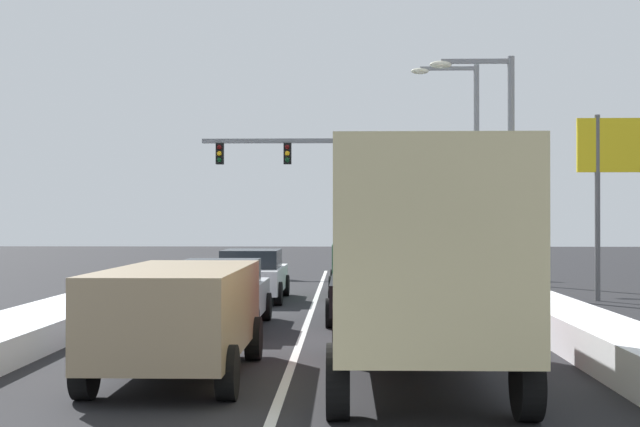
{
  "coord_description": "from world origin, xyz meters",
  "views": [
    {
      "loc": [
        0.87,
        -5.89,
        2.4
      ],
      "look_at": [
        -0.09,
        28.97,
        2.64
      ],
      "focal_mm": 50.09,
      "sensor_mm": 36.0,
      "label": 1
    }
  ],
  "objects": [
    {
      "name": "ground_plane",
      "position": [
        0.0,
        13.67,
        0.0
      ],
      "size": [
        120.0,
        120.0,
        0.0
      ],
      "primitive_type": "plane",
      "color": "black"
    },
    {
      "name": "lane_stripe_between_right_lane_and_center_lane",
      "position": [
        -0.0,
        17.09,
        0.0
      ],
      "size": [
        0.14,
        37.59,
        0.01
      ],
      "primitive_type": "cube",
      "color": "silver",
      "rests_on": "ground"
    },
    {
      "name": "snow_bank_right_shoulder",
      "position": [
        5.3,
        17.09,
        0.32
      ],
      "size": [
        1.31,
        37.59,
        0.65
      ],
      "primitive_type": "cube",
      "color": "white",
      "rests_on": "ground"
    },
    {
      "name": "snow_bank_left_shoulder",
      "position": [
        -5.3,
        17.09,
        0.26
      ],
      "size": [
        1.86,
        37.59,
        0.52
      ],
      "primitive_type": "cube",
      "color": "white",
      "rests_on": "ground"
    },
    {
      "name": "box_truck_right_lane_nearest",
      "position": [
        1.92,
        7.21,
        1.9
      ],
      "size": [
        2.53,
        7.2,
        3.36
      ],
      "color": "maroon",
      "rests_on": "ground"
    },
    {
      "name": "sedan_black_right_lane_second",
      "position": [
        1.45,
        15.38,
        0.76
      ],
      "size": [
        2.0,
        4.5,
        1.51
      ],
      "color": "black",
      "rests_on": "ground"
    },
    {
      "name": "suv_green_right_lane_third",
      "position": [
        1.48,
        22.1,
        1.02
      ],
      "size": [
        2.16,
        4.9,
        1.67
      ],
      "color": "#1E5633",
      "rests_on": "ground"
    },
    {
      "name": "suv_tan_center_lane_nearest",
      "position": [
        -1.64,
        7.58,
        1.02
      ],
      "size": [
        2.16,
        4.9,
        1.67
      ],
      "color": "#937F60",
      "rests_on": "ground"
    },
    {
      "name": "sedan_silver_center_lane_second",
      "position": [
        -1.88,
        13.67,
        0.76
      ],
      "size": [
        2.0,
        4.5,
        1.51
      ],
      "color": "#B7BABF",
      "rests_on": "ground"
    },
    {
      "name": "sedan_white_center_lane_third",
      "position": [
        -1.87,
        20.5,
        0.76
      ],
      "size": [
        2.0,
        4.5,
        1.51
      ],
      "color": "silver",
      "rests_on": "ground"
    },
    {
      "name": "traffic_light_gantry",
      "position": [
        1.18,
        34.16,
        4.72
      ],
      "size": [
        10.6,
        0.47,
        6.2
      ],
      "color": "slate",
      "rests_on": "ground"
    },
    {
      "name": "street_lamp_right_near",
      "position": [
        5.58,
        8.54,
        4.86
      ],
      "size": [
        2.66,
        0.36,
        8.12
      ],
      "color": "gray",
      "rests_on": "ground"
    },
    {
      "name": "street_lamp_right_mid",
      "position": [
        5.71,
        22.21,
        4.55
      ],
      "size": [
        2.66,
        0.36,
        7.53
      ],
      "color": "gray",
      "rests_on": "ground"
    },
    {
      "name": "street_lamp_right_far",
      "position": [
        5.67,
        29.05,
        5.05
      ],
      "size": [
        2.66,
        0.36,
        8.47
      ],
      "color": "gray",
      "rests_on": "ground"
    },
    {
      "name": "roadside_sign_right",
      "position": [
        9.34,
        20.64,
        4.02
      ],
      "size": [
        3.2,
        0.16,
        5.5
      ],
      "color": "#59595B",
      "rests_on": "ground"
    }
  ]
}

